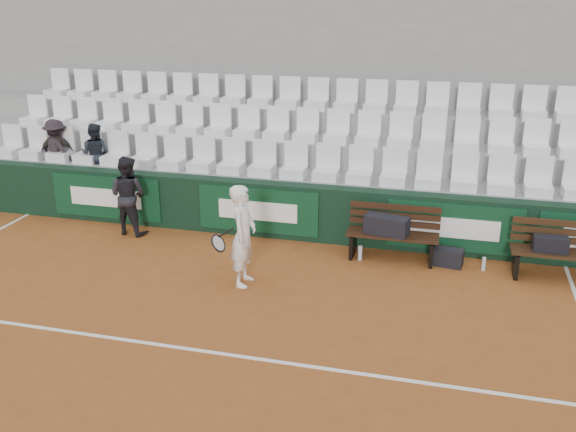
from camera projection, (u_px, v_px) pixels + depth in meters
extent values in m
plane|color=brown|center=(185.00, 349.00, 8.06)|extent=(80.00, 80.00, 0.00)
cube|color=white|center=(185.00, 348.00, 8.06)|extent=(18.00, 0.06, 0.01)
cube|color=black|center=(271.00, 209.00, 11.53)|extent=(18.00, 0.30, 1.00)
cube|color=#0C381E|center=(106.00, 197.00, 12.12)|extent=(2.20, 0.04, 0.82)
cube|color=#0C381E|center=(258.00, 210.00, 11.42)|extent=(2.20, 0.04, 0.82)
cube|color=#0C381E|center=(454.00, 228.00, 10.62)|extent=(2.20, 0.04, 0.82)
cube|color=gray|center=(280.00, 199.00, 12.10)|extent=(18.00, 0.95, 1.00)
cube|color=#979794|center=(293.00, 174.00, 12.89)|extent=(18.00, 0.95, 1.45)
cube|color=gray|center=(304.00, 152.00, 13.68)|extent=(18.00, 0.95, 1.90)
cube|color=gray|center=(311.00, 88.00, 13.82)|extent=(18.00, 0.30, 4.40)
cube|color=white|center=(278.00, 159.00, 11.66)|extent=(11.90, 0.44, 0.63)
cube|color=white|center=(291.00, 124.00, 12.37)|extent=(11.90, 0.44, 0.63)
cube|color=white|center=(302.00, 93.00, 13.09)|extent=(11.90, 0.44, 0.63)
cube|color=#321B0F|center=(392.00, 246.00, 10.62)|extent=(1.50, 0.56, 0.45)
cube|color=#372010|center=(560.00, 265.00, 9.90)|extent=(1.50, 0.56, 0.45)
cube|color=black|center=(387.00, 225.00, 10.49)|extent=(0.76, 0.45, 0.30)
cube|color=black|center=(551.00, 244.00, 9.82)|extent=(0.51, 0.24, 0.24)
cube|color=black|center=(448.00, 257.00, 10.41)|extent=(0.50, 0.35, 0.28)
cylinder|color=silver|center=(360.00, 253.00, 10.61)|extent=(0.07, 0.07, 0.25)
cylinder|color=silver|center=(484.00, 264.00, 10.23)|extent=(0.06, 0.06, 0.22)
imported|color=white|center=(243.00, 236.00, 9.56)|extent=(0.40, 0.59, 1.57)
torus|color=black|center=(218.00, 243.00, 9.71)|extent=(0.19, 0.30, 0.26)
cylinder|color=black|center=(226.00, 232.00, 9.61)|extent=(0.26, 0.03, 0.20)
imported|color=black|center=(128.00, 195.00, 11.57)|extent=(0.77, 0.64, 1.45)
imported|color=black|center=(54.00, 128.00, 12.69)|extent=(0.91, 0.67, 1.26)
imported|color=#342F29|center=(55.00, 131.00, 12.70)|extent=(0.73, 0.48, 1.15)
imported|color=black|center=(93.00, 131.00, 12.49)|extent=(0.61, 0.49, 1.22)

